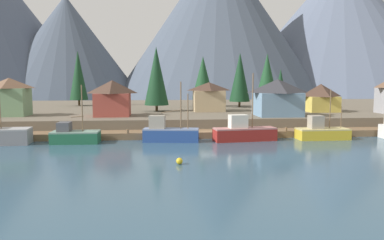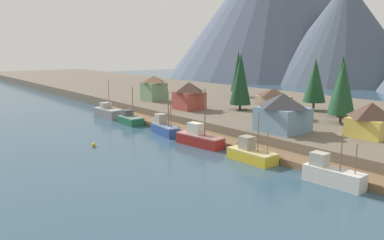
% 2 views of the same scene
% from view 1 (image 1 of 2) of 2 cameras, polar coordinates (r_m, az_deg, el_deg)
% --- Properties ---
extents(ground_plane, '(400.00, 400.00, 1.00)m').
position_cam_1_polar(ground_plane, '(76.91, 0.46, -0.88)').
color(ground_plane, '#335166').
extents(dock, '(80.00, 4.00, 1.60)m').
position_cam_1_polar(dock, '(59.04, 2.23, -2.07)').
color(dock, brown).
rests_on(dock, ground_plane).
extents(shoreline_bank, '(400.00, 56.00, 2.50)m').
position_cam_1_polar(shoreline_bank, '(88.60, -0.32, 1.20)').
color(shoreline_bank, '#665B4C').
rests_on(shoreline_bank, ground_plane).
extents(mountain_central_peak, '(69.28, 69.28, 47.04)m').
position_cam_1_polar(mountain_central_peak, '(189.89, -18.23, 10.31)').
color(mountain_central_peak, '#475160').
rests_on(mountain_central_peak, ground_plane).
extents(mountain_east_peak, '(102.14, 102.14, 74.63)m').
position_cam_1_polar(mountain_east_peak, '(193.61, 3.95, 14.63)').
color(mountain_east_peak, '#475160').
rests_on(mountain_east_peak, ground_plane).
extents(mountain_far_ridge, '(125.54, 125.54, 74.60)m').
position_cam_1_polar(mountain_far_ridge, '(232.44, 21.23, 12.82)').
color(mountain_far_ridge, slate).
rests_on(mountain_far_ridge, ground_plane).
extents(fishing_boat_green, '(6.60, 3.23, 8.15)m').
position_cam_1_polar(fishing_boat_green, '(55.96, -17.21, -2.26)').
color(fishing_boat_green, '#1E5B3D').
rests_on(fishing_boat_green, ground_plane).
extents(fishing_boat_blue, '(8.14, 3.37, 8.59)m').
position_cam_1_polar(fishing_boat_blue, '(54.73, -3.48, -1.90)').
color(fishing_boat_blue, navy).
rests_on(fishing_boat_blue, ground_plane).
extents(fishing_boat_red, '(9.35, 3.69, 9.81)m').
position_cam_1_polar(fishing_boat_red, '(55.92, 7.75, -1.80)').
color(fishing_boat_red, maroon).
rests_on(fishing_boat_red, ground_plane).
extents(fishing_boat_yellow, '(7.58, 3.18, 7.43)m').
position_cam_1_polar(fishing_boat_yellow, '(59.98, 18.82, -1.70)').
color(fishing_boat_yellow, gold).
rests_on(fishing_boat_yellow, ground_plane).
extents(house_red, '(6.27, 5.81, 6.23)m').
position_cam_1_polar(house_red, '(67.77, -11.83, 3.28)').
color(house_red, '#9E4238').
rests_on(house_red, shoreline_bank).
extents(house_yellow, '(6.13, 6.10, 5.46)m').
position_cam_1_polar(house_yellow, '(79.71, 18.69, 3.23)').
color(house_yellow, gold).
rests_on(house_yellow, shoreline_bank).
extents(house_tan, '(6.32, 4.98, 5.79)m').
position_cam_1_polar(house_tan, '(76.01, 2.54, 3.54)').
color(house_tan, tan).
rests_on(house_tan, shoreline_bank).
extents(house_green, '(6.33, 5.18, 6.64)m').
position_cam_1_polar(house_green, '(73.70, -25.63, 3.18)').
color(house_green, '#6B8E66').
rests_on(house_green, shoreline_bank).
extents(house_blue, '(7.85, 7.03, 6.43)m').
position_cam_1_polar(house_blue, '(68.47, 12.69, 3.37)').
color(house_blue, '#6689A8').
rests_on(house_blue, shoreline_bank).
extents(conifer_near_left, '(2.94, 2.94, 8.82)m').
position_cam_1_polar(conifer_near_left, '(94.26, 13.10, 5.35)').
color(conifer_near_left, '#4C3823').
rests_on(conifer_near_left, shoreline_bank).
extents(conifer_near_right, '(4.73, 4.73, 12.41)m').
position_cam_1_polar(conifer_near_right, '(87.92, 7.17, 6.40)').
color(conifer_near_right, '#4C3823').
rests_on(conifer_near_right, shoreline_bank).
extents(conifer_mid_left, '(4.29, 4.29, 13.12)m').
position_cam_1_polar(conifer_mid_left, '(95.27, -16.66, 6.42)').
color(conifer_mid_left, '#4C3823').
rests_on(conifer_mid_left, shoreline_bank).
extents(conifer_mid_right, '(5.06, 5.06, 11.66)m').
position_cam_1_polar(conifer_mid_right, '(89.14, 1.64, 6.40)').
color(conifer_mid_right, '#4C3823').
rests_on(conifer_mid_right, shoreline_bank).
extents(conifer_back_left, '(4.81, 4.81, 12.78)m').
position_cam_1_polar(conifer_back_left, '(76.00, -5.35, 6.58)').
color(conifer_back_left, '#4C3823').
rests_on(conifer_back_left, shoreline_bank).
extents(conifer_back_right, '(4.85, 4.85, 11.79)m').
position_cam_1_polar(conifer_back_right, '(82.46, 11.16, 6.28)').
color(conifer_back_right, '#4C3823').
rests_on(conifer_back_right, shoreline_bank).
extents(channel_buoy, '(0.70, 0.70, 0.70)m').
position_cam_1_polar(channel_buoy, '(40.45, -1.90, -6.16)').
color(channel_buoy, gold).
rests_on(channel_buoy, ground_plane).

